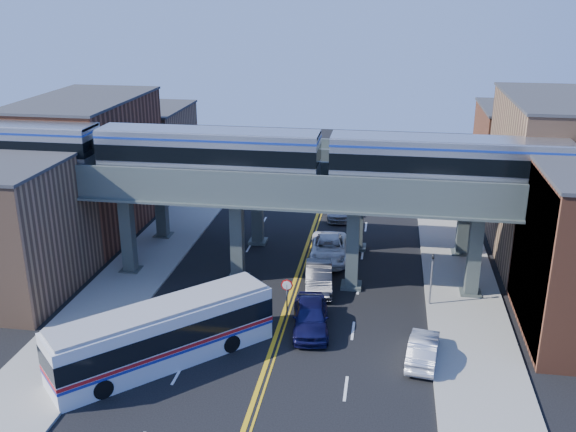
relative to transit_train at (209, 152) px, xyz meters
name	(u,v)px	position (x,y,z in m)	size (l,w,h in m)	color
ground	(274,342)	(5.79, -8.00, -9.22)	(120.00, 120.00, 0.00)	black
sidewalk_west	(148,260)	(-5.71, 2.00, -9.14)	(5.00, 70.00, 0.16)	gray
sidewalk_east	(460,281)	(17.29, 2.00, -9.14)	(5.00, 70.00, 0.16)	gray
building_west_a	(9,228)	(-12.71, -4.00, -4.72)	(8.00, 10.00, 9.00)	#845E44
building_west_b	(88,167)	(-12.71, 8.00, -3.72)	(8.00, 14.00, 11.00)	brown
building_west_c	(146,148)	(-12.71, 21.00, -5.22)	(8.00, 10.00, 8.00)	#845E44
building_east_b	(556,181)	(24.29, 8.00, -3.22)	(8.00, 14.00, 12.00)	#845E44
building_east_c	(522,157)	(24.29, 21.00, -4.72)	(8.00, 10.00, 9.00)	brown
mural_panel	(530,256)	(20.34, -4.00, -4.47)	(0.10, 9.50, 9.50)	teal
elevated_viaduct_near	(294,195)	(5.79, 0.00, -2.75)	(52.00, 3.60, 7.40)	#3C4643
elevated_viaduct_far	(308,168)	(5.79, 7.00, -2.75)	(52.00, 3.60, 7.40)	#3C4643
transit_train	(209,152)	(0.00, 0.00, 0.00)	(45.96, 2.88, 3.35)	black
stop_sign	(287,292)	(6.09, -5.00, -7.46)	(0.76, 0.09, 2.63)	slate
traffic_signal	(432,274)	(14.99, -2.00, -6.92)	(0.15, 0.18, 4.10)	slate
transit_bus	(163,335)	(0.21, -10.98, -7.56)	(10.86, 10.78, 3.23)	silver
car_lane_a	(311,316)	(7.73, -6.26, -8.31)	(2.13, 5.29, 1.80)	#10103B
car_lane_b	(319,277)	(7.59, -0.60, -8.38)	(1.78, 5.09, 1.68)	#29292B
car_lane_c	(329,249)	(7.78, 4.66, -8.38)	(2.76, 5.99, 1.67)	white
car_lane_d	(338,208)	(7.67, 14.42, -8.45)	(2.16, 5.31, 1.54)	#A09FA4
car_parked_curb	(423,349)	(14.29, -8.70, -8.48)	(1.55, 4.45, 1.46)	#B9B8BD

